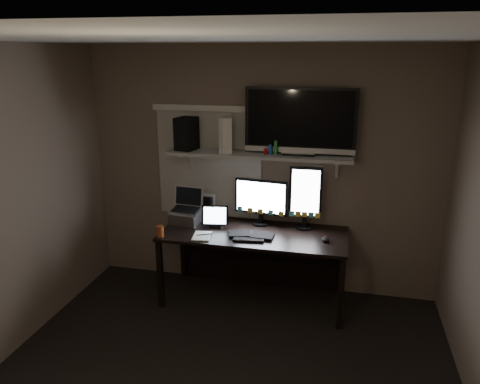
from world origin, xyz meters
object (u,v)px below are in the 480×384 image
(desk, at_px, (256,244))
(tv, at_px, (300,121))
(mouse, at_px, (325,239))
(game_console, at_px, (227,134))
(cup, at_px, (160,231))
(tablet, at_px, (215,217))
(monitor_landscape, at_px, (261,202))
(laptop, at_px, (186,207))
(speaker, at_px, (187,134))
(keyboard, at_px, (251,235))
(monitor_portrait, at_px, (305,197))

(desk, relative_size, tv, 1.72)
(mouse, xyz_separation_m, game_console, (-1.01, 0.29, 0.90))
(cup, bearing_deg, tablet, 37.97)
(mouse, height_order, tablet, tablet)
(monitor_landscape, height_order, laptop, monitor_landscape)
(desk, relative_size, game_console, 5.29)
(monitor_landscape, bearing_deg, cup, -141.06)
(monitor_landscape, distance_m, tablet, 0.48)
(speaker, bearing_deg, monitor_landscape, 14.52)
(keyboard, bearing_deg, monitor_portrait, 29.32)
(mouse, height_order, cup, cup)
(monitor_portrait, relative_size, tv, 0.61)
(monitor_landscape, distance_m, speaker, 1.01)
(cup, bearing_deg, desk, 26.50)
(tv, xyz_separation_m, game_console, (-0.71, -0.00, -0.14))
(monitor_landscape, relative_size, cup, 5.20)
(desk, xyz_separation_m, speaker, (-0.73, 0.07, 1.09))
(game_console, bearing_deg, tablet, -129.14)
(tv, height_order, speaker, tv)
(desk, xyz_separation_m, game_console, (-0.32, 0.11, 1.10))
(laptop, bearing_deg, monitor_portrait, 12.22)
(monitor_landscape, relative_size, mouse, 5.18)
(cup, bearing_deg, game_console, 45.02)
(cup, distance_m, game_console, 1.15)
(laptop, bearing_deg, mouse, -0.99)
(keyboard, xyz_separation_m, laptop, (-0.72, 0.20, 0.17))
(mouse, bearing_deg, tv, 130.96)
(mouse, relative_size, laptop, 0.29)
(tablet, bearing_deg, speaker, 145.83)
(speaker, bearing_deg, laptop, -78.81)
(keyboard, xyz_separation_m, cup, (-0.84, -0.20, 0.04))
(desk, distance_m, tv, 1.30)
(keyboard, height_order, mouse, mouse)
(mouse, bearing_deg, monitor_landscape, 150.63)
(monitor_landscape, distance_m, laptop, 0.77)
(tablet, bearing_deg, game_console, 55.85)
(desk, bearing_deg, monitor_portrait, 13.83)
(monitor_landscape, xyz_separation_m, tablet, (-0.43, -0.19, -0.12))
(speaker, bearing_deg, desk, 5.33)
(tablet, height_order, speaker, speaker)
(mouse, xyz_separation_m, speaker, (-1.42, 0.26, 0.89))
(keyboard, distance_m, cup, 0.87)
(laptop, xyz_separation_m, tv, (1.12, 0.14, 0.88))
(laptop, height_order, cup, laptop)
(keyboard, bearing_deg, desk, 81.28)
(keyboard, bearing_deg, cup, -173.54)
(mouse, relative_size, game_console, 0.31)
(mouse, distance_m, tv, 1.13)
(monitor_portrait, height_order, tablet, monitor_portrait)
(laptop, height_order, tv, tv)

